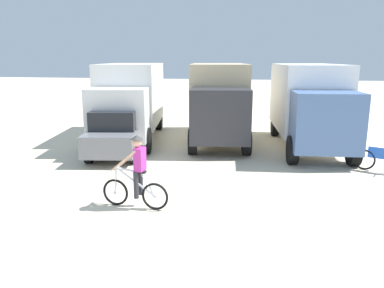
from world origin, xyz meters
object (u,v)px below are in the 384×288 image
Objects in this scene: bicycle_spare at (382,160)px; box_truck_white_box at (131,98)px; box_truck_tan_camper at (219,98)px; cyclist_orange_shirt at (136,175)px; sedan_parked at (118,132)px; box_truck_avon_van at (309,102)px.

box_truck_white_box is at bearing 160.08° from bicycle_spare.
cyclist_orange_shirt is at bearing -96.64° from box_truck_tan_camper.
sedan_parked reaches higher than bicycle_spare.
box_truck_white_box and box_truck_tan_camper have the same top height.
bicycle_spare is (2.01, -3.31, -1.48)m from box_truck_avon_van.
box_truck_avon_van reaches higher than cyclist_orange_shirt.
box_truck_avon_van is 4.35× the size of bicycle_spare.
box_truck_avon_van is 9.01m from cyclist_orange_shirt.
box_truck_tan_camper is 4.39× the size of bicycle_spare.
sedan_parked is 2.44× the size of cyclist_orange_shirt.
sedan_parked is at bearing 116.22° from cyclist_orange_shirt.
bicycle_spare is at bearing -3.89° from sedan_parked.
box_truck_tan_camper is at bearing 83.36° from cyclist_orange_shirt.
cyclist_orange_shirt is (2.93, -7.80, -1.03)m from box_truck_white_box.
box_truck_avon_van is at bearing -1.44° from box_truck_white_box.
cyclist_orange_shirt is at bearing -147.51° from bicycle_spare.
cyclist_orange_shirt is at bearing -121.90° from box_truck_avon_van.
cyclist_orange_shirt is 1.14× the size of bicycle_spare.
sedan_parked is 5.48m from cyclist_orange_shirt.
cyclist_orange_shirt is 8.00m from bicycle_spare.
box_truck_tan_camper is 4.89m from sedan_parked.
box_truck_avon_van is (3.77, -0.69, 0.00)m from box_truck_tan_camper.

